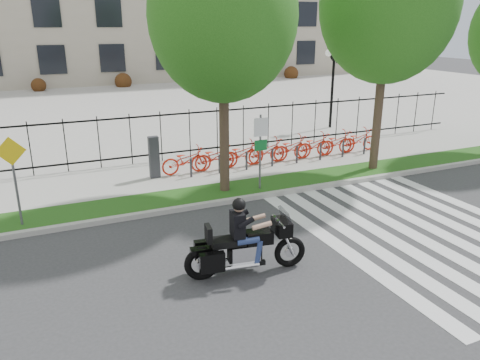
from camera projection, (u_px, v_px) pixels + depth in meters
name	position (u px, v px, depth m)	size (l,w,h in m)	color
ground	(265.00, 266.00, 11.00)	(120.00, 120.00, 0.00)	#323234
curb	(205.00, 205.00, 14.52)	(60.00, 0.20, 0.15)	#A2A098
grass_verge	(197.00, 196.00, 15.26)	(60.00, 1.50, 0.15)	#244E13
sidewalk	(175.00, 174.00, 17.43)	(60.00, 3.50, 0.15)	#A39F98
plaza	(103.00, 104.00, 32.63)	(80.00, 34.00, 0.10)	#A39F98
crosswalk_stripes	(422.00, 231.00, 12.85)	(5.70, 8.00, 0.01)	silver
iron_fence	(161.00, 136.00, 18.60)	(30.00, 0.06, 2.00)	black
lamp_post_right	(334.00, 68.00, 24.22)	(1.06, 0.70, 4.25)	black
street_tree_1	(223.00, 16.00, 13.88)	(4.49, 4.49, 8.07)	#34241C
street_tree_2	(388.00, 4.00, 16.11)	(4.75, 4.75, 8.65)	#34241C
bike_share_station	(277.00, 149.00, 18.64)	(10.02, 0.87, 1.50)	#2D2D33
sign_pole_regulatory	(261.00, 142.00, 15.23)	(0.50, 0.09, 2.50)	#59595B
sign_pole_warning	(13.00, 169.00, 12.41)	(0.78, 0.09, 2.49)	#59595B
motorcycle_rider	(246.00, 243.00, 10.50)	(2.85, 1.02, 2.21)	black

